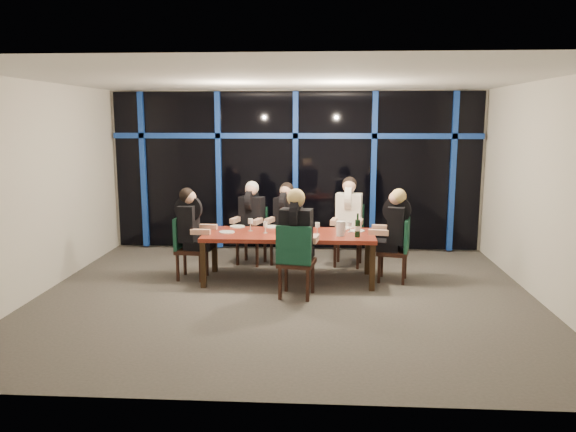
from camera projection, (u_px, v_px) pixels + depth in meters
The scene contains 29 objects.
room at pixel (285, 153), 7.56m from camera, with size 7.04×7.00×3.02m.
window_wall at pixel (296, 168), 10.53m from camera, with size 6.86×0.43×2.94m.
dining_table at pixel (289, 237), 8.58m from camera, with size 2.60×1.00×0.75m.
chair_far_left at pixel (253, 232), 9.69m from camera, with size 0.56×0.56×0.97m.
chair_far_mid at pixel (288, 233), 9.66m from camera, with size 0.57×0.57×0.96m.
chair_far_right at pixel (349, 231), 9.58m from camera, with size 0.55×0.55×1.03m.
chair_end_left at pixel (187, 244), 8.73m from camera, with size 0.48×0.48×0.98m.
chair_end_right at pixel (399, 247), 8.57m from camera, with size 0.54×0.54×0.98m.
chair_near_mid at pixel (295, 257), 7.74m from camera, with size 0.56×0.56×1.05m.
diner_far_left at pixel (251, 211), 9.55m from camera, with size 0.57×0.66×0.95m.
diner_far_mid at pixel (286, 212), 9.52m from camera, with size 0.59×0.66×0.94m.
diner_far_right at pixel (349, 208), 9.43m from camera, with size 0.56×0.68×1.01m.
diner_end_left at pixel (191, 220), 8.65m from camera, with size 0.62×0.50×0.95m.
diner_end_right at pixel (394, 221), 8.52m from camera, with size 0.66×0.55×0.95m.
diner_near_mid at pixel (297, 227), 7.75m from camera, with size 0.56×0.69×1.02m.
plate_far_left at pixel (237, 226), 9.06m from camera, with size 0.24×0.24×0.01m, color white.
plate_far_mid at pixel (271, 227), 9.04m from camera, with size 0.24×0.24×0.01m, color white.
plate_far_right at pixel (344, 228), 8.93m from camera, with size 0.24×0.24×0.01m, color white.
plate_end_left at pixel (227, 232), 8.61m from camera, with size 0.24×0.24×0.01m, color white.
plate_end_right at pixel (357, 231), 8.71m from camera, with size 0.24×0.24×0.01m, color white.
plate_near_mid at pixel (304, 236), 8.34m from camera, with size 0.24×0.24×0.01m, color white.
wine_bottle at pixel (358, 228), 8.27m from camera, with size 0.08×0.08×0.35m.
water_pitcher at pixel (341, 229), 8.35m from camera, with size 0.14×0.12×0.22m.
tea_light at pixel (283, 236), 8.28m from camera, with size 0.05×0.05×0.03m, color #FFA64C.
wine_glass_a at pixel (265, 225), 8.56m from camera, with size 0.07×0.07×0.17m.
wine_glass_b at pixel (296, 223), 8.67m from camera, with size 0.07×0.07×0.17m.
wine_glass_c at pixel (317, 226), 8.45m from camera, with size 0.07×0.07×0.18m.
wine_glass_d at pixel (250, 222), 8.71m from camera, with size 0.08×0.08×0.19m.
wine_glass_e at pixel (350, 225), 8.62m from camera, with size 0.06×0.06×0.16m.
Camera 1 is at (0.50, -7.58, 2.48)m, focal length 35.00 mm.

